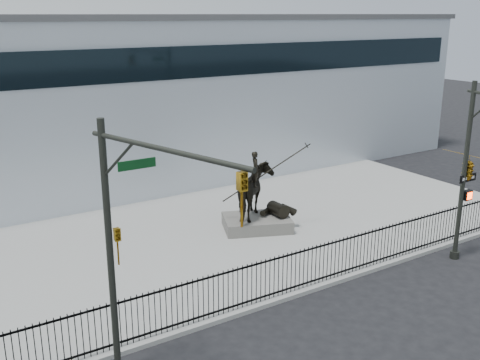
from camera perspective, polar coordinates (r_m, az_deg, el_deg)
ground at (r=19.19m, az=8.42°, el=-12.75°), size 120.00×120.00×0.00m
plaza at (r=24.29m, az=-2.47°, el=-5.87°), size 30.00×12.00×0.15m
building at (r=34.67m, az=-13.59°, el=8.09°), size 44.00×14.00×9.00m
picket_fence at (r=19.62m, az=6.12°, el=-9.00°), size 22.10×0.10×1.50m
statue_plinth at (r=24.95m, az=1.73°, el=-4.38°), size 3.44×2.96×0.54m
equestrian_statue at (r=24.50m, az=1.89°, el=-1.29°), size 3.44×2.87×3.15m
traffic_signal_left at (r=13.71m, az=-11.02°, el=-6.53°), size 1.52×4.84×7.00m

